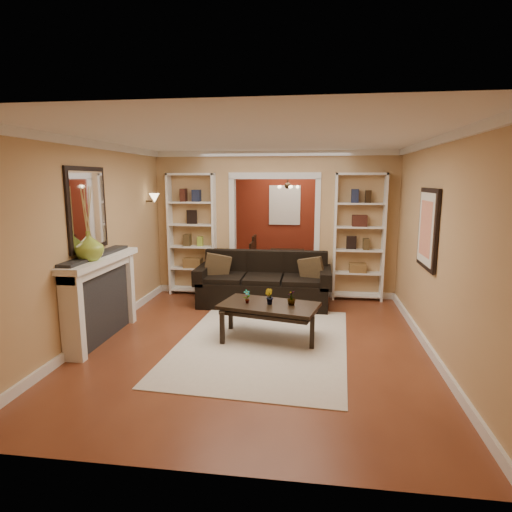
# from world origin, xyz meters

# --- Properties ---
(floor) EXTENTS (8.00, 8.00, 0.00)m
(floor) POSITION_xyz_m (0.00, 0.00, 0.00)
(floor) COLOR brown
(floor) RESTS_ON ground
(ceiling) EXTENTS (8.00, 8.00, 0.00)m
(ceiling) POSITION_xyz_m (0.00, 0.00, 2.70)
(ceiling) COLOR white
(ceiling) RESTS_ON ground
(wall_back) EXTENTS (8.00, 0.00, 8.00)m
(wall_back) POSITION_xyz_m (0.00, 4.00, 1.35)
(wall_back) COLOR tan
(wall_back) RESTS_ON ground
(wall_front) EXTENTS (8.00, 0.00, 8.00)m
(wall_front) POSITION_xyz_m (0.00, -4.00, 1.35)
(wall_front) COLOR tan
(wall_front) RESTS_ON ground
(wall_left) EXTENTS (0.00, 8.00, 8.00)m
(wall_left) POSITION_xyz_m (-2.25, 0.00, 1.35)
(wall_left) COLOR tan
(wall_left) RESTS_ON ground
(wall_right) EXTENTS (0.00, 8.00, 8.00)m
(wall_right) POSITION_xyz_m (2.25, 0.00, 1.35)
(wall_right) COLOR tan
(wall_right) RESTS_ON ground
(partition_wall) EXTENTS (4.50, 0.15, 2.70)m
(partition_wall) POSITION_xyz_m (0.00, 1.20, 1.35)
(partition_wall) COLOR tan
(partition_wall) RESTS_ON floor
(red_back_panel) EXTENTS (4.44, 0.04, 2.64)m
(red_back_panel) POSITION_xyz_m (0.00, 3.97, 1.32)
(red_back_panel) COLOR maroon
(red_back_panel) RESTS_ON floor
(dining_window) EXTENTS (0.78, 0.03, 0.98)m
(dining_window) POSITION_xyz_m (0.00, 3.93, 1.55)
(dining_window) COLOR #8CA5CC
(dining_window) RESTS_ON wall_back
(area_rug) EXTENTS (2.41, 3.25, 0.01)m
(area_rug) POSITION_xyz_m (0.09, -1.35, 0.01)
(area_rug) COLOR beige
(area_rug) RESTS_ON floor
(sofa) EXTENTS (2.33, 1.01, 0.91)m
(sofa) POSITION_xyz_m (-0.11, 0.45, 0.46)
(sofa) COLOR black
(sofa) RESTS_ON floor
(pillow_left) EXTENTS (0.46, 0.26, 0.44)m
(pillow_left) POSITION_xyz_m (-0.94, 0.43, 0.67)
(pillow_left) COLOR brown
(pillow_left) RESTS_ON sofa
(pillow_right) EXTENTS (0.42, 0.22, 0.41)m
(pillow_right) POSITION_xyz_m (0.72, 0.43, 0.65)
(pillow_right) COLOR brown
(pillow_right) RESTS_ON sofa
(coffee_table) EXTENTS (1.44, 0.99, 0.50)m
(coffee_table) POSITION_xyz_m (0.16, -1.17, 0.25)
(coffee_table) COLOR black
(coffee_table) RESTS_ON floor
(plant_left) EXTENTS (0.12, 0.12, 0.19)m
(plant_left) POSITION_xyz_m (-0.15, -1.17, 0.59)
(plant_left) COLOR #336626
(plant_left) RESTS_ON coffee_table
(plant_center) EXTENTS (0.15, 0.14, 0.21)m
(plant_center) POSITION_xyz_m (0.16, -1.17, 0.60)
(plant_center) COLOR #336626
(plant_center) RESTS_ON coffee_table
(plant_right) EXTENTS (0.15, 0.15, 0.20)m
(plant_right) POSITION_xyz_m (0.46, -1.17, 0.60)
(plant_right) COLOR #336626
(plant_right) RESTS_ON coffee_table
(bookshelf_left) EXTENTS (0.90, 0.30, 2.30)m
(bookshelf_left) POSITION_xyz_m (-1.55, 1.03, 1.15)
(bookshelf_left) COLOR white
(bookshelf_left) RESTS_ON floor
(bookshelf_right) EXTENTS (0.90, 0.30, 2.30)m
(bookshelf_right) POSITION_xyz_m (1.55, 1.03, 1.15)
(bookshelf_right) COLOR white
(bookshelf_right) RESTS_ON floor
(fireplace) EXTENTS (0.32, 1.70, 1.16)m
(fireplace) POSITION_xyz_m (-2.09, -1.50, 0.58)
(fireplace) COLOR white
(fireplace) RESTS_ON floor
(vase) EXTENTS (0.48, 0.48, 0.38)m
(vase) POSITION_xyz_m (-2.09, -1.77, 1.35)
(vase) COLOR #93B43A
(vase) RESTS_ON fireplace
(mirror) EXTENTS (0.03, 0.95, 1.10)m
(mirror) POSITION_xyz_m (-2.23, -1.50, 1.80)
(mirror) COLOR silver
(mirror) RESTS_ON wall_left
(wall_sconce) EXTENTS (0.18, 0.18, 0.22)m
(wall_sconce) POSITION_xyz_m (-2.15, 0.55, 1.83)
(wall_sconce) COLOR #FFE0A5
(wall_sconce) RESTS_ON wall_left
(framed_art) EXTENTS (0.04, 0.85, 1.05)m
(framed_art) POSITION_xyz_m (2.21, -1.00, 1.55)
(framed_art) COLOR black
(framed_art) RESTS_ON wall_right
(dining_table) EXTENTS (1.47, 0.82, 0.52)m
(dining_table) POSITION_xyz_m (0.14, 2.83, 0.26)
(dining_table) COLOR black
(dining_table) RESTS_ON floor
(dining_chair_nw) EXTENTS (0.42, 0.42, 0.82)m
(dining_chair_nw) POSITION_xyz_m (-0.41, 2.53, 0.41)
(dining_chair_nw) COLOR black
(dining_chair_nw) RESTS_ON floor
(dining_chair_ne) EXTENTS (0.59, 0.59, 0.94)m
(dining_chair_ne) POSITION_xyz_m (0.69, 2.53, 0.47)
(dining_chair_ne) COLOR black
(dining_chair_ne) RESTS_ON floor
(dining_chair_sw) EXTENTS (0.52, 0.52, 0.90)m
(dining_chair_sw) POSITION_xyz_m (-0.41, 3.13, 0.45)
(dining_chair_sw) COLOR black
(dining_chair_sw) RESTS_ON floor
(dining_chair_se) EXTENTS (0.49, 0.49, 0.83)m
(dining_chair_se) POSITION_xyz_m (0.69, 3.13, 0.42)
(dining_chair_se) COLOR black
(dining_chair_se) RESTS_ON floor
(chandelier) EXTENTS (0.50, 0.50, 0.30)m
(chandelier) POSITION_xyz_m (0.00, 2.70, 2.02)
(chandelier) COLOR #322416
(chandelier) RESTS_ON ceiling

